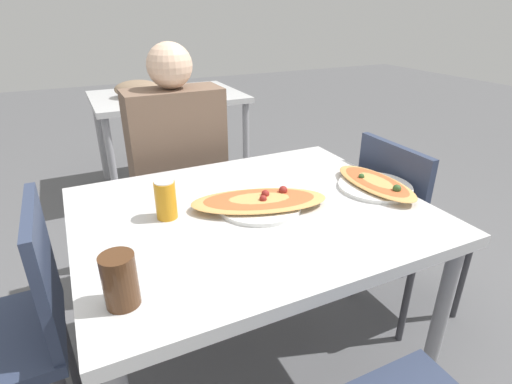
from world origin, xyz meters
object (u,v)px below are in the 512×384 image
object	(u,v)px
drink_glass	(120,280)
pizza_second	(376,184)
dining_table	(252,228)
soda_can	(166,200)
chair_side_left	(12,326)
pizza_main	(260,202)
chair_side_right	(405,220)
person_seated	(178,156)
chair_far_seated	(176,190)

from	to	relation	value
drink_glass	pizza_second	distance (m)	0.97
dining_table	soda_can	world-z (taller)	soda_can
chair_side_left	pizza_main	size ratio (longest dim) A/B	1.75
dining_table	chair_side_right	world-z (taller)	chair_side_right
chair_side_right	pizza_second	bearing A→B (deg)	-73.97
dining_table	person_seated	xyz separation A→B (m)	(-0.07, 0.67, 0.05)
soda_can	drink_glass	size ratio (longest dim) A/B	0.98
chair_far_seated	soda_can	bearing A→B (deg)	74.19
chair_side_right	pizza_second	world-z (taller)	chair_side_right
dining_table	pizza_second	world-z (taller)	pizza_second
chair_far_seated	drink_glass	bearing A→B (deg)	69.83
pizza_second	drink_glass	bearing A→B (deg)	-165.44
dining_table	chair_side_left	xyz separation A→B (m)	(-0.76, 0.05, -0.17)
pizza_main	pizza_second	size ratio (longest dim) A/B	1.32
chair_far_seated	pizza_main	bearing A→B (deg)	97.00
chair_side_left	drink_glass	world-z (taller)	drink_glass
chair_side_right	pizza_main	distance (m)	0.77
soda_can	pizza_main	bearing A→B (deg)	-12.01
pizza_main	soda_can	bearing A→B (deg)	167.99
chair_far_seated	drink_glass	xyz separation A→B (m)	(-0.39, -1.07, 0.30)
pizza_main	pizza_second	xyz separation A→B (m)	(0.45, -0.05, -0.00)
chair_side_left	chair_side_right	size ratio (longest dim) A/B	1.00
person_seated	chair_side_right	bearing A→B (deg)	142.19
dining_table	chair_side_right	size ratio (longest dim) A/B	1.32
chair_far_seated	pizza_second	world-z (taller)	chair_far_seated
pizza_main	drink_glass	world-z (taller)	drink_glass
chair_side_right	chair_side_left	bearing A→B (deg)	-90.76
pizza_main	soda_can	xyz separation A→B (m)	(-0.30, 0.06, 0.04)
person_seated	soda_can	bearing A→B (deg)	71.54
chair_side_left	drink_glass	bearing A→B (deg)	-139.02
soda_can	drink_glass	world-z (taller)	drink_glass
chair_side_left	soda_can	xyz separation A→B (m)	(0.49, 0.01, 0.30)
drink_glass	pizza_second	size ratio (longest dim) A/B	0.34
person_seated	soda_can	xyz separation A→B (m)	(-0.20, -0.60, 0.08)
chair_far_seated	chair_side_right	distance (m)	1.11
chair_side_left	pizza_second	xyz separation A→B (m)	(1.24, -0.10, 0.26)
person_seated	soda_can	distance (m)	0.64
chair_side_left	chair_side_right	bearing A→B (deg)	-90.76
chair_side_left	pizza_second	bearing A→B (deg)	-94.63
dining_table	person_seated	world-z (taller)	person_seated
soda_can	pizza_second	distance (m)	0.76
pizza_second	dining_table	bearing A→B (deg)	174.46
chair_side_right	pizza_second	distance (m)	0.39
chair_side_left	drink_glass	distance (m)	0.55
dining_table	person_seated	bearing A→B (deg)	95.59
soda_can	person_seated	bearing A→B (deg)	71.54
soda_can	drink_glass	xyz separation A→B (m)	(-0.19, -0.36, 0.00)
chair_side_right	pizza_main	xyz separation A→B (m)	(-0.73, -0.03, 0.26)
dining_table	chair_side_right	xyz separation A→B (m)	(0.76, 0.03, -0.17)
chair_side_left	drink_glass	xyz separation A→B (m)	(0.30, -0.34, 0.30)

